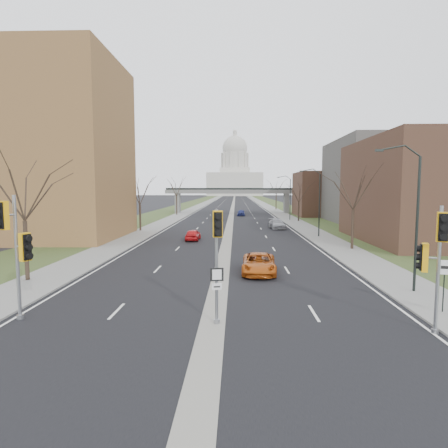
{
  "coord_description": "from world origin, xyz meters",
  "views": [
    {
      "loc": [
        1.07,
        -16.38,
        6.25
      ],
      "look_at": [
        0.2,
        11.03,
        3.66
      ],
      "focal_mm": 30.0,
      "sensor_mm": 36.0,
      "label": 1
    }
  ],
  "objects_px": {
    "signal_pole_right": "(435,251)",
    "car_left_near": "(193,235)",
    "car_left_far": "(217,216)",
    "car_right_near": "(259,263)",
    "signal_pole_left": "(15,240)",
    "car_right_mid": "(277,224)",
    "signal_pole_median": "(217,246)",
    "speed_limit_sign": "(444,276)",
    "car_right_far": "(241,213)"
  },
  "relations": [
    {
      "from": "car_left_near",
      "to": "signal_pole_median",
      "type": "bearing_deg",
      "value": 99.94
    },
    {
      "from": "signal_pole_right",
      "to": "car_right_mid",
      "type": "xyz_separation_m",
      "value": [
        -1.92,
        42.72,
        -2.88
      ]
    },
    {
      "from": "signal_pole_left",
      "to": "car_right_near",
      "type": "height_order",
      "value": "signal_pole_left"
    },
    {
      "from": "car_left_far",
      "to": "car_right_near",
      "type": "height_order",
      "value": "car_left_far"
    },
    {
      "from": "signal_pole_right",
      "to": "car_left_near",
      "type": "bearing_deg",
      "value": 134.68
    },
    {
      "from": "speed_limit_sign",
      "to": "car_right_near",
      "type": "xyz_separation_m",
      "value": [
        -8.63,
        8.8,
        -1.19
      ]
    },
    {
      "from": "car_left_near",
      "to": "car_left_far",
      "type": "xyz_separation_m",
      "value": [
        1.5,
        29.75,
        0.09
      ]
    },
    {
      "from": "signal_pole_left",
      "to": "car_left_far",
      "type": "height_order",
      "value": "signal_pole_left"
    },
    {
      "from": "car_left_near",
      "to": "car_right_far",
      "type": "height_order",
      "value": "car_right_far"
    },
    {
      "from": "signal_pole_left",
      "to": "car_right_far",
      "type": "distance_m",
      "value": 70.46
    },
    {
      "from": "signal_pole_median",
      "to": "car_right_far",
      "type": "height_order",
      "value": "signal_pole_median"
    },
    {
      "from": "signal_pole_median",
      "to": "car_right_far",
      "type": "bearing_deg",
      "value": 79.37
    },
    {
      "from": "car_right_far",
      "to": "car_right_mid",
      "type": "bearing_deg",
      "value": -76.23
    },
    {
      "from": "car_left_near",
      "to": "car_left_far",
      "type": "relative_size",
      "value": 0.85
    },
    {
      "from": "signal_pole_right",
      "to": "car_right_near",
      "type": "bearing_deg",
      "value": 139.67
    },
    {
      "from": "signal_pole_right",
      "to": "car_left_near",
      "type": "distance_m",
      "value": 32.27
    },
    {
      "from": "signal_pole_left",
      "to": "car_left_far",
      "type": "relative_size",
      "value": 1.28
    },
    {
      "from": "signal_pole_median",
      "to": "car_right_mid",
      "type": "height_order",
      "value": "signal_pole_median"
    },
    {
      "from": "car_left_near",
      "to": "car_right_near",
      "type": "bearing_deg",
      "value": 112.64
    },
    {
      "from": "speed_limit_sign",
      "to": "car_right_far",
      "type": "height_order",
      "value": "speed_limit_sign"
    },
    {
      "from": "speed_limit_sign",
      "to": "car_left_far",
      "type": "height_order",
      "value": "speed_limit_sign"
    },
    {
      "from": "signal_pole_median",
      "to": "car_left_near",
      "type": "bearing_deg",
      "value": 89.82
    },
    {
      "from": "signal_pole_right",
      "to": "car_left_near",
      "type": "relative_size",
      "value": 1.39
    },
    {
      "from": "signal_pole_median",
      "to": "car_right_near",
      "type": "distance_m",
      "value": 11.47
    },
    {
      "from": "signal_pole_left",
      "to": "signal_pole_median",
      "type": "xyz_separation_m",
      "value": [
        9.39,
        -0.27,
        -0.2
      ]
    },
    {
      "from": "signal_pole_right",
      "to": "car_right_far",
      "type": "distance_m",
      "value": 70.89
    },
    {
      "from": "car_right_far",
      "to": "signal_pole_left",
      "type": "bearing_deg",
      "value": -96.23
    },
    {
      "from": "signal_pole_median",
      "to": "car_left_near",
      "type": "distance_m",
      "value": 28.88
    },
    {
      "from": "signal_pole_left",
      "to": "car_right_far",
      "type": "bearing_deg",
      "value": 102.93
    },
    {
      "from": "signal_pole_median",
      "to": "car_left_near",
      "type": "relative_size",
      "value": 1.34
    },
    {
      "from": "signal_pole_right",
      "to": "car_left_far",
      "type": "distance_m",
      "value": 60.17
    },
    {
      "from": "car_left_far",
      "to": "car_right_mid",
      "type": "height_order",
      "value": "car_left_far"
    },
    {
      "from": "signal_pole_right",
      "to": "car_left_far",
      "type": "height_order",
      "value": "signal_pole_right"
    },
    {
      "from": "speed_limit_sign",
      "to": "signal_pole_right",
      "type": "bearing_deg",
      "value": -112.72
    },
    {
      "from": "signal_pole_median",
      "to": "car_right_far",
      "type": "xyz_separation_m",
      "value": [
        2.06,
        69.72,
        -2.98
      ]
    },
    {
      "from": "signal_pole_median",
      "to": "car_left_far",
      "type": "bearing_deg",
      "value": 83.89
    },
    {
      "from": "signal_pole_right",
      "to": "car_right_mid",
      "type": "bearing_deg",
      "value": 112.28
    },
    {
      "from": "car_left_far",
      "to": "car_right_near",
      "type": "bearing_deg",
      "value": 90.04
    },
    {
      "from": "car_left_far",
      "to": "car_left_near",
      "type": "bearing_deg",
      "value": 80.62
    },
    {
      "from": "car_right_near",
      "to": "car_left_far",
      "type": "bearing_deg",
      "value": 99.45
    },
    {
      "from": "signal_pole_right",
      "to": "car_right_near",
      "type": "xyz_separation_m",
      "value": [
        -6.65,
        11.53,
        -2.9
      ]
    },
    {
      "from": "speed_limit_sign",
      "to": "car_right_near",
      "type": "bearing_deg",
      "value": 147.74
    },
    {
      "from": "signal_pole_left",
      "to": "car_right_mid",
      "type": "bearing_deg",
      "value": 90.51
    },
    {
      "from": "car_left_far",
      "to": "car_right_near",
      "type": "distance_m",
      "value": 47.66
    },
    {
      "from": "speed_limit_sign",
      "to": "car_left_far",
      "type": "relative_size",
      "value": 0.56
    },
    {
      "from": "signal_pole_median",
      "to": "car_right_far",
      "type": "relative_size",
      "value": 1.25
    },
    {
      "from": "car_right_near",
      "to": "signal_pole_left",
      "type": "bearing_deg",
      "value": -135.7
    },
    {
      "from": "car_right_near",
      "to": "car_left_near",
      "type": "bearing_deg",
      "value": 114.39
    },
    {
      "from": "signal_pole_right",
      "to": "speed_limit_sign",
      "type": "bearing_deg",
      "value": 73.69
    },
    {
      "from": "car_left_far",
      "to": "speed_limit_sign",
      "type": "bearing_deg",
      "value": 97.55
    }
  ]
}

